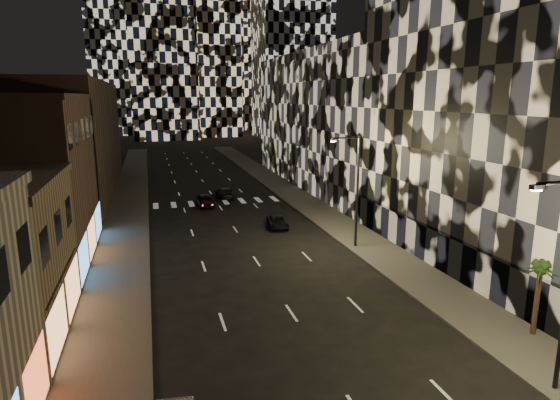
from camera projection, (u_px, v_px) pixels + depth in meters
sidewalk_left at (128, 207)px, 52.50m from camera, size 4.00×120.00×0.15m
sidewalk_right at (298, 197)px, 57.78m from camera, size 4.00×120.00×0.15m
curb_left at (148, 206)px, 53.05m from camera, size 0.20×120.00×0.15m
curb_right at (281, 198)px, 57.23m from camera, size 0.20×120.00×0.15m
retail_brown at (13, 184)px, 33.86m from camera, size 10.00×15.00×12.00m
retail_filler_left at (69, 139)px, 58.55m from camera, size 10.00×40.00×14.00m
midrise_right at (536, 113)px, 34.09m from camera, size 16.00×25.00×22.00m
midrise_base at (434, 246)px, 34.11m from camera, size 0.60×25.00×3.00m
midrise_filler_right at (351, 120)px, 65.06m from camera, size 16.00×40.00×18.00m
streetlight_far at (355, 184)px, 37.41m from camera, size 2.55×0.25×9.00m
car_dark_midlane at (205, 201)px, 52.80m from camera, size 1.87×4.20×1.40m
car_dark_oncoming at (225, 193)px, 57.19m from camera, size 1.91×4.60×1.33m
car_dark_rightlane at (278, 222)px, 44.35m from camera, size 2.28×4.08×1.08m
palm_tree at (540, 274)px, 23.60m from camera, size 2.05×2.02×4.02m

